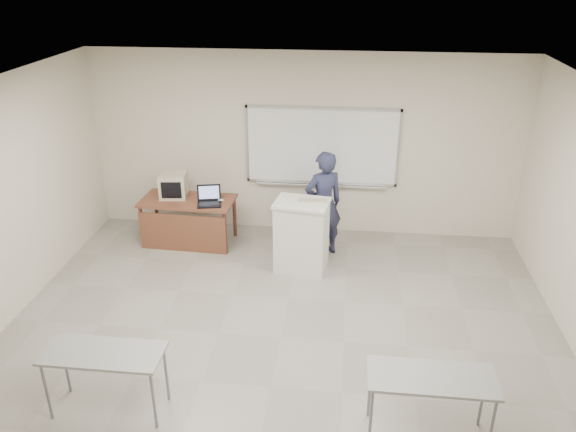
# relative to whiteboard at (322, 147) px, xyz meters

# --- Properties ---
(floor) EXTENTS (7.00, 8.00, 0.01)m
(floor) POSITION_rel_whiteboard_xyz_m (-0.30, -3.97, -1.49)
(floor) COLOR gray
(floor) RESTS_ON ground
(whiteboard) EXTENTS (2.48, 0.10, 1.31)m
(whiteboard) POSITION_rel_whiteboard_xyz_m (0.00, 0.00, 0.00)
(whiteboard) COLOR white
(whiteboard) RESTS_ON floor
(instructor_desk) EXTENTS (1.48, 0.74, 0.75)m
(instructor_desk) POSITION_rel_whiteboard_xyz_m (-2.10, -0.78, -0.93)
(instructor_desk) COLOR brown
(instructor_desk) RESTS_ON floor
(podium) EXTENTS (0.77, 0.56, 1.09)m
(podium) POSITION_rel_whiteboard_xyz_m (-0.20, -1.34, -0.93)
(podium) COLOR white
(podium) RESTS_ON floor
(crt_monitor) EXTENTS (0.42, 0.47, 0.40)m
(crt_monitor) POSITION_rel_whiteboard_xyz_m (-2.35, -0.54, -0.54)
(crt_monitor) COLOR #B3A991
(crt_monitor) RESTS_ON instructor_desk
(laptop) EXTENTS (0.37, 0.34, 0.27)m
(laptop) POSITION_rel_whiteboard_xyz_m (-1.70, -0.79, -0.67)
(laptop) COLOR black
(laptop) RESTS_ON instructor_desk
(mouse) EXTENTS (0.11, 0.07, 0.04)m
(mouse) POSITION_rel_whiteboard_xyz_m (-1.55, -0.68, -0.71)
(mouse) COLOR #AAACB3
(mouse) RESTS_ON instructor_desk
(keyboard) EXTENTS (0.41, 0.15, 0.02)m
(keyboard) POSITION_rel_whiteboard_xyz_m (-0.05, -1.31, -0.38)
(keyboard) COLOR #B3A991
(keyboard) RESTS_ON podium
(presenter) EXTENTS (0.73, 0.64, 1.69)m
(presenter) POSITION_rel_whiteboard_xyz_m (0.08, -0.82, -0.64)
(presenter) COLOR black
(presenter) RESTS_ON floor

